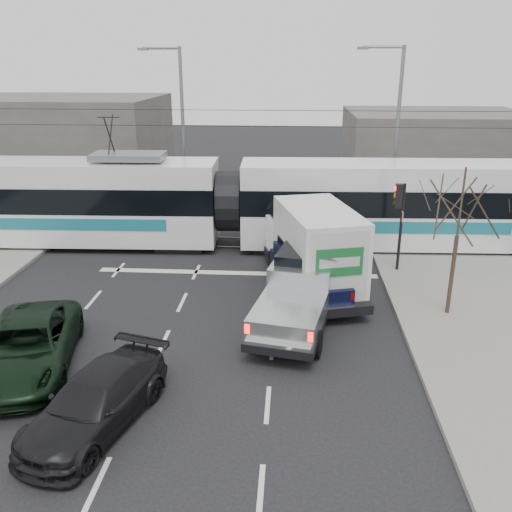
# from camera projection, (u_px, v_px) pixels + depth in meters

# --- Properties ---
(ground) EXTENTS (120.00, 120.00, 0.00)m
(ground) POSITION_uv_depth(u_px,v_px,m) (217.00, 344.00, 16.75)
(ground) COLOR black
(ground) RESTS_ON ground
(rails) EXTENTS (60.00, 1.60, 0.03)m
(rails) POSITION_uv_depth(u_px,v_px,m) (245.00, 242.00, 26.13)
(rails) COLOR #33302D
(rails) RESTS_ON ground
(building_left) EXTENTS (14.00, 10.00, 6.00)m
(building_left) POSITION_uv_depth(u_px,v_px,m) (58.00, 142.00, 37.26)
(building_left) COLOR #66615C
(building_left) RESTS_ON ground
(building_right) EXTENTS (12.00, 10.00, 5.00)m
(building_right) POSITION_uv_depth(u_px,v_px,m) (434.00, 149.00, 37.65)
(building_right) COLOR #66615C
(building_right) RESTS_ON ground
(bare_tree) EXTENTS (2.40, 2.40, 5.00)m
(bare_tree) POSITION_uv_depth(u_px,v_px,m) (461.00, 209.00, 17.32)
(bare_tree) COLOR #47382B
(bare_tree) RESTS_ON ground
(traffic_signal) EXTENTS (0.44, 0.44, 3.60)m
(traffic_signal) POSITION_uv_depth(u_px,v_px,m) (399.00, 208.00, 21.50)
(traffic_signal) COLOR black
(traffic_signal) RESTS_ON ground
(street_lamp_near) EXTENTS (2.38, 0.25, 9.00)m
(street_lamp_near) POSITION_uv_depth(u_px,v_px,m) (394.00, 126.00, 27.68)
(street_lamp_near) COLOR slate
(street_lamp_near) RESTS_ON ground
(street_lamp_far) EXTENTS (2.38, 0.25, 9.00)m
(street_lamp_far) POSITION_uv_depth(u_px,v_px,m) (179.00, 121.00, 30.29)
(street_lamp_far) COLOR slate
(street_lamp_far) RESTS_ON ground
(catenary) EXTENTS (60.00, 0.20, 7.00)m
(catenary) POSITION_uv_depth(u_px,v_px,m) (245.00, 162.00, 24.81)
(catenary) COLOR black
(catenary) RESTS_ON ground
(tram) EXTENTS (29.08, 3.91, 5.92)m
(tram) POSITION_uv_depth(u_px,v_px,m) (228.00, 203.00, 24.96)
(tram) COLOR white
(tram) RESTS_ON ground
(silver_pickup) EXTENTS (3.23, 6.35, 2.20)m
(silver_pickup) POSITION_uv_depth(u_px,v_px,m) (300.00, 289.00, 18.04)
(silver_pickup) COLOR black
(silver_pickup) RESTS_ON ground
(box_truck) EXTENTS (3.94, 7.02, 3.33)m
(box_truck) POSITION_uv_depth(u_px,v_px,m) (313.00, 249.00, 20.23)
(box_truck) COLOR black
(box_truck) RESTS_ON ground
(navy_pickup) EXTENTS (3.06, 5.08, 2.01)m
(navy_pickup) POSITION_uv_depth(u_px,v_px,m) (306.00, 271.00, 19.87)
(navy_pickup) COLOR black
(navy_pickup) RESTS_ON ground
(green_car) EXTENTS (3.51, 5.59, 1.44)m
(green_car) POSITION_uv_depth(u_px,v_px,m) (28.00, 346.00, 15.20)
(green_car) COLOR black
(green_car) RESTS_ON ground
(dark_car) EXTENTS (3.05, 4.87, 1.32)m
(dark_car) POSITION_uv_depth(u_px,v_px,m) (96.00, 401.00, 12.84)
(dark_car) COLOR black
(dark_car) RESTS_ON ground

